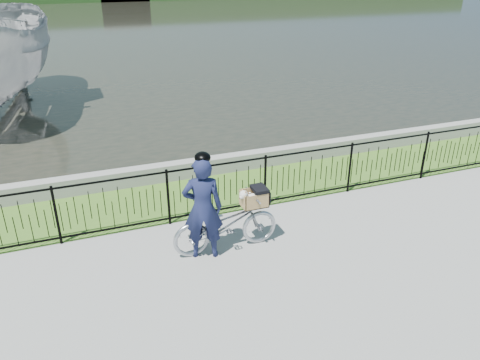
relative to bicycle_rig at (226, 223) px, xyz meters
name	(u,v)px	position (x,y,z in m)	size (l,w,h in m)	color
ground	(248,257)	(0.25, -0.40, -0.51)	(120.00, 120.00, 0.00)	gray
grass_strip	(205,194)	(0.25, 2.20, -0.50)	(60.00, 2.00, 0.01)	#426A21
water	(92,27)	(0.25, 32.60, -0.51)	(120.00, 120.00, 0.00)	black
quay_wall	(192,168)	(0.25, 3.20, -0.31)	(60.00, 0.30, 0.40)	gray
fence	(218,189)	(0.25, 1.20, 0.07)	(14.00, 0.06, 1.15)	black
bicycle_rig	(226,223)	(0.00, 0.00, 0.00)	(1.89, 0.66, 1.12)	#A4A7B0
cyclist	(203,207)	(-0.43, -0.05, 0.43)	(0.76, 0.60, 1.90)	#161B3E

